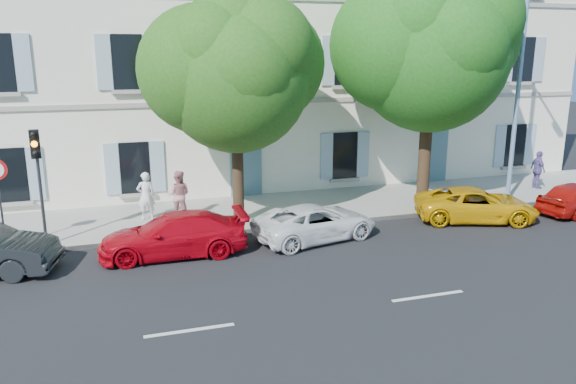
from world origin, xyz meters
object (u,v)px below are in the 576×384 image
object	(u,v)px
car_red_coupe	(173,235)
tree_right	(431,55)
car_yellow_supercar	(476,205)
pedestrian_c	(538,170)
car_white_coupe	(316,222)
pedestrian_a	(146,196)
tree_left	(236,78)
traffic_light	(37,163)
pedestrian_b	(179,195)
street_lamp	(523,74)

from	to	relation	value
car_red_coupe	tree_right	distance (m)	11.50
car_yellow_supercar	pedestrian_c	xyz separation A→B (m)	(5.12, 2.86, 0.38)
car_white_coupe	tree_right	world-z (taller)	tree_right
car_white_coupe	car_yellow_supercar	world-z (taller)	car_yellow_supercar
car_yellow_supercar	pedestrian_a	size ratio (longest dim) A/B	2.49
car_white_coupe	car_yellow_supercar	distance (m)	6.27
tree_left	traffic_light	distance (m)	6.71
car_white_coupe	pedestrian_a	xyz separation A→B (m)	(-5.15, 3.42, 0.44)
car_red_coupe	traffic_light	size ratio (longest dim) A/B	1.22
car_yellow_supercar	traffic_light	bearing A→B (deg)	104.15
car_yellow_supercar	pedestrian_b	distance (m)	10.73
pedestrian_a	pedestrian_b	size ratio (longest dim) A/B	0.99
pedestrian_b	tree_right	bearing A→B (deg)	-165.25
tree_left	street_lamp	bearing A→B (deg)	-2.51
car_white_coupe	pedestrian_b	xyz separation A→B (m)	(-4.03, 3.19, 0.45)
tree_left	pedestrian_c	distance (m)	14.13
car_red_coupe	pedestrian_a	bearing A→B (deg)	-168.89
traffic_light	street_lamp	world-z (taller)	street_lamp
tree_left	pedestrian_c	size ratio (longest dim) A/B	4.67
car_white_coupe	pedestrian_a	bearing A→B (deg)	43.75
street_lamp	pedestrian_c	bearing A→B (deg)	29.73
pedestrian_a	car_yellow_supercar	bearing A→B (deg)	159.94
car_red_coupe	tree_right	size ratio (longest dim) A/B	0.50
street_lamp	car_red_coupe	bearing A→B (deg)	-172.58
street_lamp	pedestrian_b	size ratio (longest dim) A/B	5.03
traffic_light	pedestrian_b	world-z (taller)	traffic_light
car_yellow_supercar	traffic_light	world-z (taller)	traffic_light
car_yellow_supercar	street_lamp	world-z (taller)	street_lamp
car_yellow_supercar	pedestrian_c	world-z (taller)	pedestrian_c
tree_left	pedestrian_a	world-z (taller)	tree_left
car_white_coupe	traffic_light	distance (m)	8.74
traffic_light	pedestrian_a	size ratio (longest dim) A/B	2.09
pedestrian_b	traffic_light	bearing A→B (deg)	41.35
car_white_coupe	street_lamp	world-z (taller)	street_lamp
tree_left	street_lamp	distance (m)	11.04
car_yellow_supercar	tree_right	bearing A→B (deg)	41.91
tree_left	pedestrian_b	distance (m)	4.66
tree_left	car_red_coupe	bearing A→B (deg)	-138.13
tree_right	pedestrian_c	distance (m)	7.80
car_yellow_supercar	pedestrian_a	distance (m)	11.87
pedestrian_b	pedestrian_c	bearing A→B (deg)	-160.85
car_red_coupe	tree_left	size ratio (longest dim) A/B	0.57
car_red_coupe	tree_left	distance (m)	5.61
street_lamp	pedestrian_a	world-z (taller)	street_lamp
car_white_coupe	pedestrian_c	world-z (taller)	pedestrian_c
street_lamp	car_white_coupe	bearing A→B (deg)	-169.44
tree_left	pedestrian_b	world-z (taller)	tree_left
traffic_light	pedestrian_c	size ratio (longest dim) A/B	2.19
car_white_coupe	pedestrian_a	world-z (taller)	pedestrian_a
pedestrian_a	pedestrian_b	world-z (taller)	pedestrian_b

